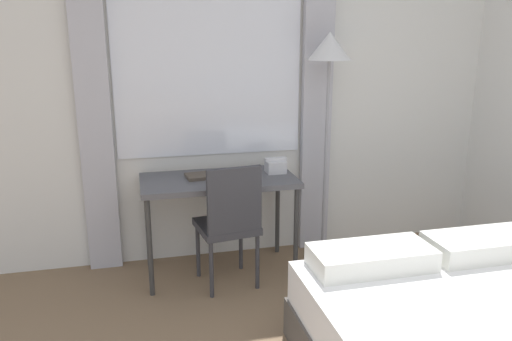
# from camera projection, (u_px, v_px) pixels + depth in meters

# --- Properties ---
(wall_back_with_window) EXTENTS (5.28, 0.13, 2.70)m
(wall_back_with_window) POSITION_uv_depth(u_px,v_px,m) (232.00, 89.00, 3.87)
(wall_back_with_window) COLOR silver
(wall_back_with_window) RESTS_ON ground_plane
(desk) EXTENTS (1.13, 0.57, 0.75)m
(desk) POSITION_uv_depth(u_px,v_px,m) (219.00, 187.00, 3.66)
(desk) COLOR #4C4C51
(desk) RESTS_ON ground_plane
(desk_chair) EXTENTS (0.45, 0.45, 0.92)m
(desk_chair) POSITION_uv_depth(u_px,v_px,m) (230.00, 219.00, 3.48)
(desk_chair) COLOR #333338
(desk_chair) RESTS_ON ground_plane
(standing_lamp) EXTENTS (0.32, 0.32, 1.78)m
(standing_lamp) POSITION_uv_depth(u_px,v_px,m) (329.00, 73.00, 3.68)
(standing_lamp) COLOR #4C4C51
(standing_lamp) RESTS_ON ground_plane
(telephone) EXTENTS (0.16, 0.13, 0.12)m
(telephone) POSITION_uv_depth(u_px,v_px,m) (276.00, 166.00, 3.78)
(telephone) COLOR silver
(telephone) RESTS_ON desk
(book) EXTENTS (0.24, 0.20, 0.02)m
(book) POSITION_uv_depth(u_px,v_px,m) (202.00, 176.00, 3.66)
(book) COLOR #4C4238
(book) RESTS_ON desk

